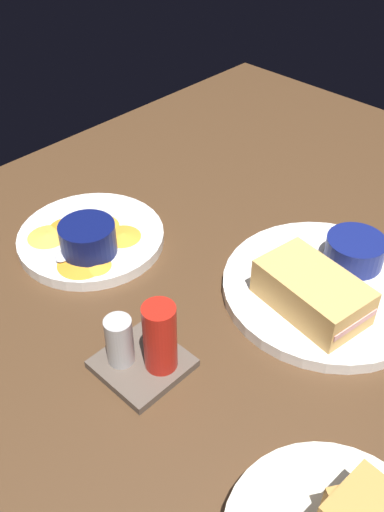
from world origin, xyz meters
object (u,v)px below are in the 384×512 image
object	(u,v)px
ramekin_dark_sauce	(355,250)
ramekin_light_gravy	(88,238)
condiment_caddy	(145,347)
spoon_by_dark_ramekin	(329,282)
sandwich_half_near	(312,292)
plate_sandwich_main	(326,288)
spoon_by_gravy_ramekin	(71,249)
plate_chips_companion	(91,238)

from	to	relation	value
ramekin_dark_sauce	ramekin_light_gravy	world-z (taller)	ramekin_light_gravy
ramekin_light_gravy	condiment_caddy	bearing A→B (deg)	159.22
spoon_by_dark_ramekin	sandwich_half_near	bearing A→B (deg)	96.51
sandwich_half_near	ramekin_light_gravy	xyz separation A→B (cm)	(27.21, 11.74, -0.10)
sandwich_half_near	condiment_caddy	world-z (taller)	condiment_caddy
plate_sandwich_main	spoon_by_gravy_ramekin	distance (cm)	33.67
plate_sandwich_main	spoon_by_gravy_ramekin	size ratio (longest dim) A/B	2.64
condiment_caddy	ramekin_light_gravy	bearing A→B (deg)	-20.78
plate_sandwich_main	spoon_by_dark_ramekin	xyz separation A→B (cm)	(-0.22, -0.01, 1.16)
ramekin_light_gravy	spoon_by_gravy_ramekin	bearing A→B (deg)	45.03
spoon_by_dark_ramekin	plate_sandwich_main	bearing A→B (deg)	1.68
plate_chips_companion	spoon_by_gravy_ramekin	bearing A→B (deg)	106.70
ramekin_dark_sauce	condiment_caddy	bearing A→B (deg)	75.95
plate_sandwich_main	spoon_by_gravy_ramekin	xyz separation A→B (cm)	(28.18, 18.38, 1.16)
plate_chips_companion	sandwich_half_near	bearing A→B (deg)	-163.09
condiment_caddy	ramekin_dark_sauce	bearing A→B (deg)	-104.05
plate_sandwich_main	sandwich_half_near	bearing A→B (deg)	99.08
plate_sandwich_main	plate_chips_companion	size ratio (longest dim) A/B	1.28
ramekin_light_gravy	condiment_caddy	world-z (taller)	condiment_caddy
plate_sandwich_main	plate_chips_companion	distance (cm)	32.66
sandwich_half_near	spoon_by_dark_ramekin	world-z (taller)	sandwich_half_near
ramekin_light_gravy	plate_sandwich_main	bearing A→B (deg)	-147.83
spoon_by_dark_ramekin	spoon_by_gravy_ramekin	distance (cm)	33.84
plate_sandwich_main	spoon_by_dark_ramekin	distance (cm)	1.19
ramekin_dark_sauce	condiment_caddy	size ratio (longest dim) A/B	0.80
plate_chips_companion	condiment_caddy	bearing A→B (deg)	156.14
ramekin_light_gravy	sandwich_half_near	bearing A→B (deg)	-156.67
sandwich_half_near	ramekin_dark_sauce	xyz separation A→B (cm)	(0.79, -10.75, -0.41)
spoon_by_dark_ramekin	spoon_by_gravy_ramekin	size ratio (longest dim) A/B	1.00
spoon_by_dark_ramekin	ramekin_dark_sauce	bearing A→B (deg)	-87.73
ramekin_dark_sauce	plate_chips_companion	xyz separation A→B (cm)	(29.46, 19.95, -2.79)
sandwich_half_near	spoon_by_gravy_ramekin	xyz separation A→B (cm)	(28.96, 13.49, -2.04)
plate_chips_companion	ramekin_light_gravy	world-z (taller)	ramekin_light_gravy
plate_sandwich_main	ramekin_dark_sauce	distance (cm)	6.49
ramekin_light_gravy	condiment_caddy	distance (cm)	20.31
ramekin_light_gravy	plate_chips_companion	bearing A→B (deg)	-39.81
condiment_caddy	sandwich_half_near	bearing A→B (deg)	-113.46
ramekin_dark_sauce	plate_chips_companion	size ratio (longest dim) A/B	0.37
spoon_by_gravy_ramekin	plate_chips_companion	bearing A→B (deg)	-73.30
ramekin_dark_sauce	plate_chips_companion	world-z (taller)	ramekin_dark_sauce
ramekin_dark_sauce	spoon_by_gravy_ramekin	xyz separation A→B (cm)	(28.17, 24.24, -1.62)
spoon_by_dark_ramekin	condiment_caddy	distance (cm)	25.08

